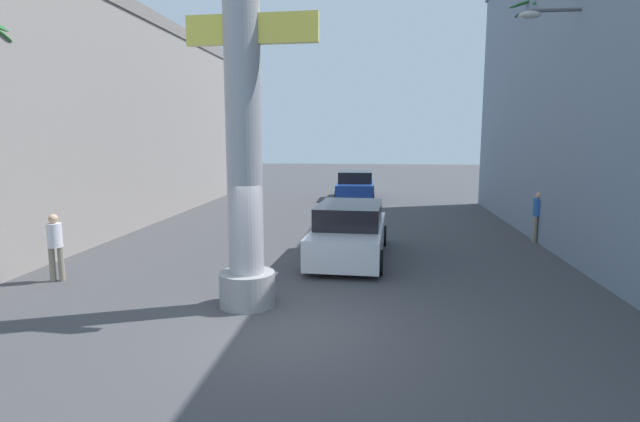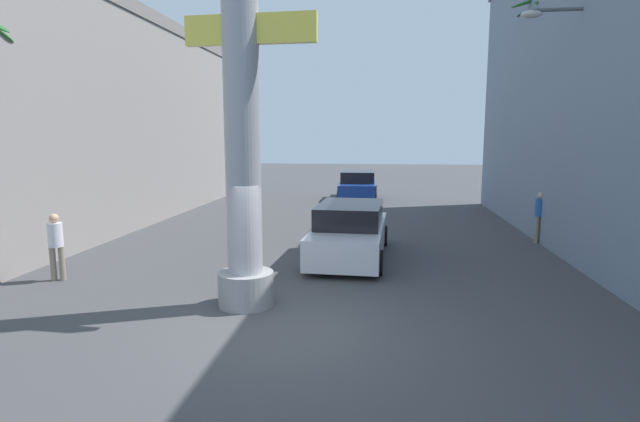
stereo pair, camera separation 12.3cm
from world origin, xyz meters
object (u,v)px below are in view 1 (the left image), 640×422
(car_lead, at_px, (350,232))
(palm_tree_mid_right, at_px, (547,78))
(pedestrian_curb_left, at_px, (55,242))
(car_far, at_px, (355,186))
(neon_sign_pole, at_px, (242,60))
(street_lamp, at_px, (582,110))
(pedestrian_mid_right, at_px, (538,213))

(car_lead, relative_size, palm_tree_mid_right, 0.58)
(palm_tree_mid_right, relative_size, pedestrian_curb_left, 5.27)
(car_far, height_order, pedestrian_curb_left, pedestrian_curb_left)
(neon_sign_pole, relative_size, street_lamp, 1.53)
(neon_sign_pole, xyz_separation_m, palm_tree_mid_right, (8.76, 9.86, 0.65))
(car_lead, bearing_deg, palm_tree_mid_right, 38.61)
(street_lamp, xyz_separation_m, car_far, (-6.59, 13.06, -3.42))
(car_far, bearing_deg, pedestrian_mid_right, -59.13)
(car_far, relative_size, pedestrian_curb_left, 2.88)
(car_far, distance_m, palm_tree_mid_right, 11.77)
(neon_sign_pole, relative_size, car_lead, 2.11)
(pedestrian_mid_right, bearing_deg, street_lamp, -85.28)
(neon_sign_pole, height_order, street_lamp, neon_sign_pole)
(neon_sign_pole, relative_size, car_far, 2.25)
(street_lamp, distance_m, pedestrian_mid_right, 3.98)
(palm_tree_mid_right, xyz_separation_m, pedestrian_mid_right, (-0.87, -2.78, -4.59))
(neon_sign_pole, distance_m, car_lead, 6.32)
(pedestrian_mid_right, bearing_deg, car_far, 120.87)
(pedestrian_curb_left, bearing_deg, neon_sign_pole, -13.42)
(car_lead, distance_m, palm_tree_mid_right, 10.05)
(car_lead, distance_m, car_far, 13.42)
(car_lead, bearing_deg, neon_sign_pole, -113.17)
(car_far, bearing_deg, pedestrian_curb_left, -111.37)
(street_lamp, relative_size, car_far, 1.47)
(car_far, relative_size, pedestrian_mid_right, 2.82)
(pedestrian_curb_left, bearing_deg, palm_tree_mid_right, 32.23)
(street_lamp, height_order, pedestrian_mid_right, street_lamp)
(palm_tree_mid_right, bearing_deg, pedestrian_mid_right, -107.45)
(street_lamp, height_order, car_lead, street_lamp)
(palm_tree_mid_right, bearing_deg, pedestrian_curb_left, -147.77)
(pedestrian_mid_right, height_order, pedestrian_curb_left, pedestrian_mid_right)
(street_lamp, relative_size, pedestrian_curb_left, 4.23)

